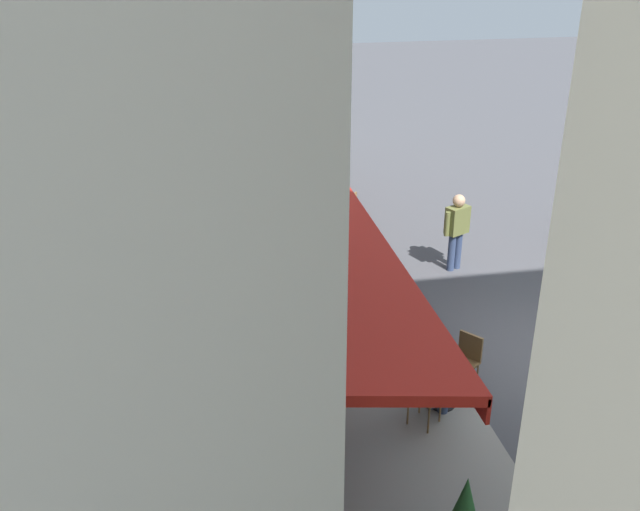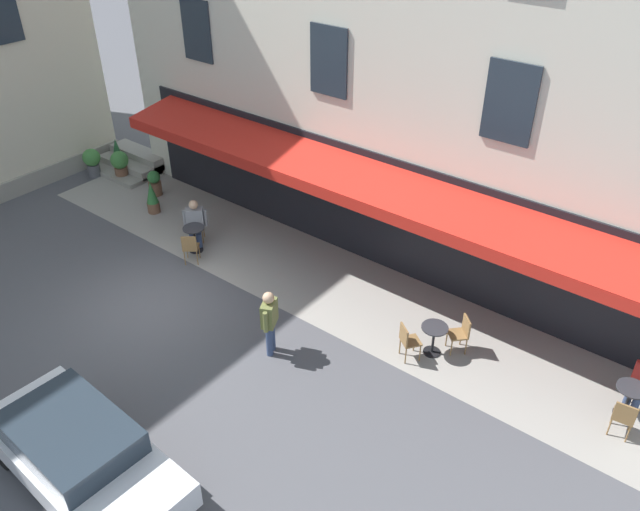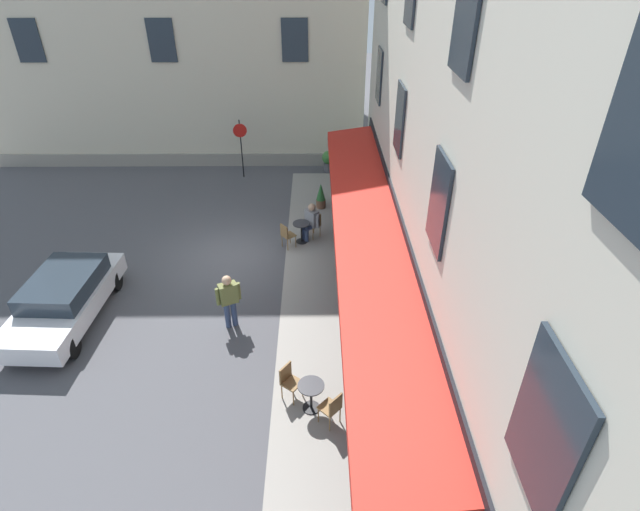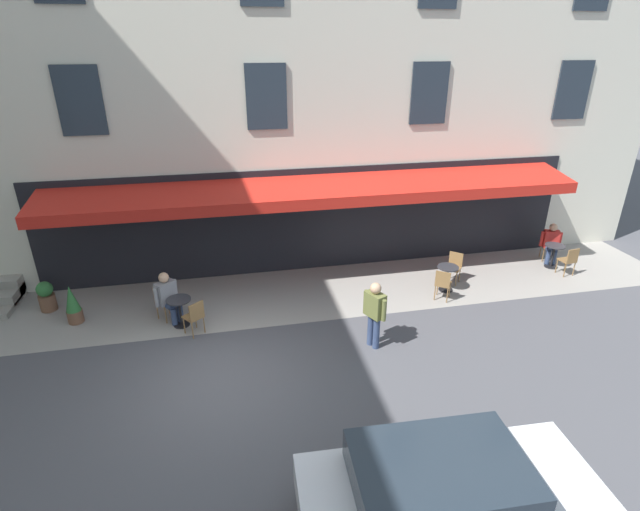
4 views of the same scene
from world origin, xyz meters
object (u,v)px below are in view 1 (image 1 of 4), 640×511
(cafe_chair_wicker_under_awning, at_px, (303,199))
(cafe_chair_wicker_by_window, at_px, (423,394))
(cafe_table_near_entrance, at_px, (325,206))
(cafe_chair_wicker_kerbside, at_px, (349,208))
(cafe_chair_wicker_back_row, at_px, (466,357))
(seated_companion_in_red, at_px, (258,152))
(walking_pedestrian_in_olive, at_px, (457,226))
(cafe_table_streetside, at_px, (272,160))
(cafe_chair_wicker_corner_right, at_px, (293,156))
(cafe_table_mid_terrace, at_px, (444,377))
(cafe_chair_wicker_corner_left, at_px, (251,157))
(seated_patron_in_grey, at_px, (431,378))

(cafe_chair_wicker_under_awning, xyz_separation_m, cafe_chair_wicker_by_window, (8.21, 0.37, 0.00))
(cafe_table_near_entrance, xyz_separation_m, cafe_chair_wicker_kerbside, (0.37, 0.51, 0.06))
(cafe_chair_wicker_back_row, xyz_separation_m, seated_companion_in_red, (-11.08, -2.04, 0.14))
(cafe_chair_wicker_under_awning, height_order, seated_companion_in_red, seated_companion_in_red)
(walking_pedestrian_in_olive, bearing_deg, cafe_table_streetside, -156.49)
(cafe_table_near_entrance, bearing_deg, seated_companion_in_red, -164.26)
(cafe_chair_wicker_back_row, distance_m, cafe_chair_wicker_corner_right, 11.05)
(cafe_table_near_entrance, bearing_deg, cafe_table_mid_terrace, 2.96)
(cafe_chair_wicker_back_row, bearing_deg, cafe_table_mid_terrace, -52.19)
(cafe_chair_wicker_kerbside, bearing_deg, cafe_table_streetside, -163.61)
(cafe_table_mid_terrace, xyz_separation_m, cafe_chair_wicker_back_row, (-0.39, 0.50, 0.06))
(cafe_chair_wicker_corner_right, bearing_deg, cafe_chair_wicker_kerbside, 8.37)
(cafe_chair_wicker_kerbside, distance_m, walking_pedestrian_in_olive, 3.07)
(cafe_table_mid_terrace, height_order, cafe_chair_wicker_corner_right, cafe_chair_wicker_corner_right)
(cafe_table_mid_terrace, distance_m, cafe_chair_wicker_back_row, 0.63)
(walking_pedestrian_in_olive, bearing_deg, cafe_chair_wicker_back_row, -18.15)
(cafe_chair_wicker_under_awning, height_order, cafe_table_mid_terrace, cafe_chair_wicker_under_awning)
(cafe_chair_wicker_by_window, distance_m, cafe_table_streetside, 11.76)
(cafe_table_streetside, relative_size, seated_companion_in_red, 0.58)
(cafe_chair_wicker_under_awning, xyz_separation_m, cafe_chair_wicker_corner_left, (-3.75, -0.90, 0.00))
(cafe_chair_wicker_back_row, height_order, seated_patron_in_grey, seated_patron_in_grey)
(cafe_table_mid_terrace, relative_size, cafe_chair_wicker_back_row, 0.82)
(cafe_chair_wicker_by_window, xyz_separation_m, cafe_table_streetside, (-11.74, -0.68, -0.06))
(cafe_chair_wicker_corner_right, bearing_deg, cafe_table_streetside, -83.83)
(cafe_chair_wicker_under_awning, bearing_deg, seated_patron_in_grey, 3.74)
(cafe_chair_wicker_kerbside, bearing_deg, cafe_chair_wicker_back_row, 3.21)
(cafe_chair_wicker_back_row, bearing_deg, cafe_table_streetside, -171.43)
(cafe_chair_wicker_back_row, distance_m, walking_pedestrian_in_olive, 4.31)
(cafe_chair_wicker_under_awning, xyz_separation_m, seated_patron_in_grey, (8.06, 0.53, 0.16))
(cafe_chair_wicker_corner_left, relative_size, seated_patron_in_grey, 0.68)
(cafe_chair_wicker_back_row, relative_size, seated_patron_in_grey, 0.68)
(cafe_table_mid_terrace, bearing_deg, walking_pedestrian_in_olive, 157.65)
(cafe_chair_wicker_corner_left, bearing_deg, cafe_chair_wicker_by_window, 6.06)
(cafe_table_mid_terrace, bearing_deg, seated_patron_in_grey, -48.19)
(cafe_chair_wicker_corner_right, relative_size, cafe_chair_wicker_corner_left, 1.00)
(cafe_chair_wicker_by_window, bearing_deg, cafe_table_near_entrance, 179.32)
(cafe_chair_wicker_under_awning, xyz_separation_m, cafe_chair_wicker_corner_right, (-3.60, 0.32, 0.00))
(cafe_table_mid_terrace, height_order, cafe_chair_wicker_corner_left, cafe_chair_wicker_corner_left)
(cafe_chair_wicker_under_awning, height_order, cafe_chair_wicker_corner_right, same)
(cafe_chair_wicker_under_awning, distance_m, cafe_table_mid_terrace, 7.83)
(seated_patron_in_grey, bearing_deg, cafe_table_streetside, -175.87)
(cafe_chair_wicker_by_window, distance_m, cafe_chair_wicker_corner_right, 11.81)
(cafe_chair_wicker_under_awning, xyz_separation_m, seated_companion_in_red, (-3.68, -0.70, 0.14))
(cafe_chair_wicker_corner_left, bearing_deg, cafe_chair_wicker_back_row, 11.36)
(cafe_chair_wicker_kerbside, height_order, seated_companion_in_red, seated_companion_in_red)
(cafe_chair_wicker_by_window, height_order, cafe_chair_wicker_corner_left, same)
(seated_companion_in_red, bearing_deg, cafe_chair_wicker_under_awning, 10.80)
(cafe_chair_wicker_back_row, distance_m, seated_patron_in_grey, 1.06)
(seated_companion_in_red, bearing_deg, cafe_table_mid_terrace, 7.65)
(cafe_table_streetside, height_order, seated_companion_in_red, seated_companion_in_red)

